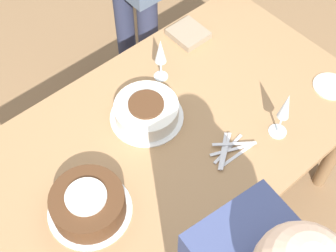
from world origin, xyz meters
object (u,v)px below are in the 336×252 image
object	(u,v)px
wine_glass_near	(161,53)
wine_glass_far	(285,109)
cake_center_white	(146,111)
cake_front_chocolate	(88,204)

from	to	relation	value
wine_glass_near	wine_glass_far	xyz separation A→B (m)	(0.16, -0.52, 0.01)
cake_center_white	wine_glass_far	xyz separation A→B (m)	(0.34, -0.39, 0.11)
cake_center_white	cake_front_chocolate	distance (m)	0.45
cake_center_white	wine_glass_near	bearing A→B (deg)	34.76
cake_center_white	cake_front_chocolate	xyz separation A→B (m)	(-0.41, -0.19, 0.01)
cake_front_chocolate	wine_glass_near	xyz separation A→B (m)	(0.59, 0.31, 0.09)
wine_glass_far	cake_front_chocolate	bearing A→B (deg)	164.62
cake_center_white	wine_glass_far	distance (m)	0.53
cake_center_white	cake_front_chocolate	bearing A→B (deg)	-155.67
cake_center_white	wine_glass_near	world-z (taller)	wine_glass_near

